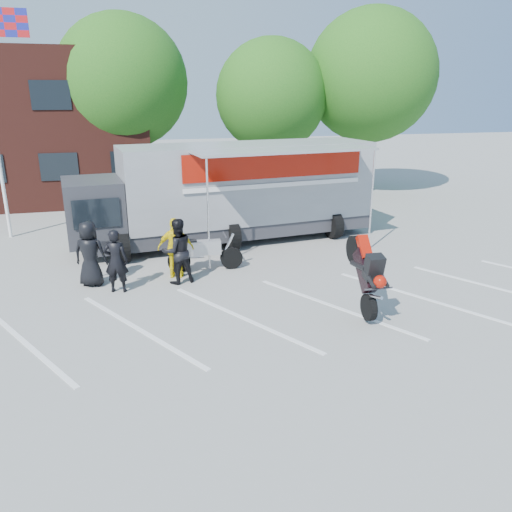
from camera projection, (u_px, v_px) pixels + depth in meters
name	position (u px, v px, depth m)	size (l,w,h in m)	color
ground	(243.00, 337.00, 10.87)	(100.00, 100.00, 0.00)	gray
parking_bay_lines	(233.00, 318.00, 11.79)	(18.00, 5.00, 0.01)	white
tree_left	(123.00, 82.00, 23.38)	(6.12, 6.12, 8.64)	#382314
tree_mid	(271.00, 96.00, 24.34)	(5.44, 5.44, 7.68)	#382314
tree_right	(371.00, 76.00, 24.79)	(6.46, 6.46, 9.12)	#382314
transporter_truck	(236.00, 240.00, 18.09)	(10.75, 5.18, 3.42)	#919499
parked_motorcycle	(206.00, 270.00, 15.01)	(0.76, 2.29, 1.20)	#AEAEB3
stunt_bike_rider	(355.00, 310.00, 12.23)	(0.83, 1.77, 2.09)	black
spectator_leather_a	(90.00, 254.00, 13.57)	(0.89, 0.58, 1.82)	black
spectator_leather_b	(116.00, 261.00, 13.14)	(0.63, 0.41, 1.73)	black
spectator_leather_c	(177.00, 251.00, 13.76)	(0.89, 0.70, 1.84)	black
spectator_hivis	(176.00, 248.00, 14.20)	(1.02, 0.43, 1.75)	yellow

